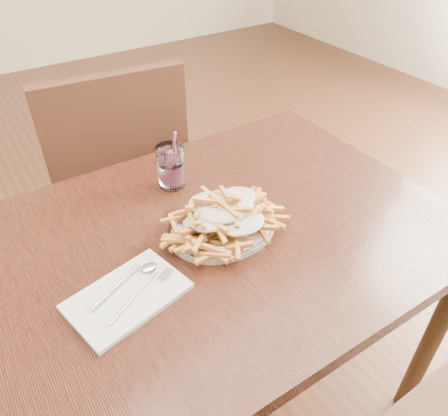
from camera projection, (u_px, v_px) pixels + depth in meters
floor at (208, 404)px, 1.46m from camera, size 7.00×7.00×0.00m
table at (201, 261)px, 1.05m from camera, size 1.20×0.80×0.75m
chair_far at (118, 179)px, 1.55m from camera, size 0.48×0.48×0.97m
fries_plate at (224, 229)px, 1.01m from camera, size 0.32×0.30×0.02m
loaded_fries at (224, 212)px, 0.98m from camera, size 0.31×0.27×0.08m
napkin at (127, 296)px, 0.86m from camera, size 0.25×0.19×0.01m
cutlery at (125, 292)px, 0.85m from camera, size 0.18×0.15×0.01m
water_glass at (171, 169)px, 1.14m from camera, size 0.07×0.07×0.16m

